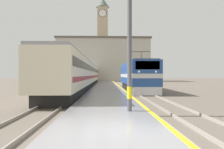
{
  "coord_description": "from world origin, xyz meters",
  "views": [
    {
      "loc": [
        -0.18,
        -7.27,
        2.05
      ],
      "look_at": [
        0.98,
        29.97,
        2.1
      ],
      "focal_mm": 35.0,
      "sensor_mm": 36.0,
      "label": 1
    }
  ],
  "objects_px": {
    "catenary_mast": "(133,36)",
    "locomotive_train": "(136,76)",
    "clock_tower": "(103,37)",
    "passenger_train": "(85,74)"
  },
  "relations": [
    {
      "from": "catenary_mast",
      "to": "locomotive_train",
      "type": "bearing_deg",
      "value": 81.37
    },
    {
      "from": "clock_tower",
      "to": "locomotive_train",
      "type": "bearing_deg",
      "value": -84.32
    },
    {
      "from": "catenary_mast",
      "to": "clock_tower",
      "type": "distance_m",
      "value": 67.6
    },
    {
      "from": "passenger_train",
      "to": "clock_tower",
      "type": "bearing_deg",
      "value": 86.51
    },
    {
      "from": "locomotive_train",
      "to": "passenger_train",
      "type": "distance_m",
      "value": 11.64
    },
    {
      "from": "locomotive_train",
      "to": "catenary_mast",
      "type": "bearing_deg",
      "value": -98.63
    },
    {
      "from": "catenary_mast",
      "to": "clock_tower",
      "type": "height_order",
      "value": "clock_tower"
    },
    {
      "from": "clock_tower",
      "to": "catenary_mast",
      "type": "bearing_deg",
      "value": -88.05
    },
    {
      "from": "passenger_train",
      "to": "clock_tower",
      "type": "distance_m",
      "value": 42.43
    },
    {
      "from": "locomotive_train",
      "to": "clock_tower",
      "type": "bearing_deg",
      "value": 95.68
    }
  ]
}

